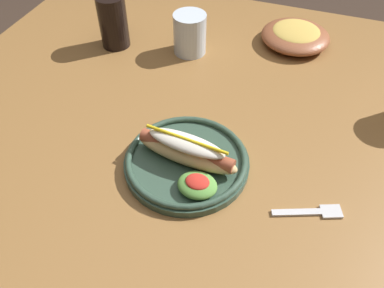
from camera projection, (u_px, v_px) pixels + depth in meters
name	position (u px, v px, depth m)	size (l,w,h in m)	color
ground_plane	(218.00, 280.00, 1.37)	(8.00, 8.00, 0.00)	#3D2D23
dining_table	(232.00, 151.00, 0.89)	(1.38, 1.10, 0.74)	olive
hot_dog_plate	(187.00, 159.00, 0.73)	(0.24, 0.24, 0.08)	#334C3D
fork	(313.00, 212.00, 0.68)	(0.12, 0.06, 0.00)	silver
soda_cup	(113.00, 22.00, 0.99)	(0.07, 0.07, 0.13)	black
water_cup	(190.00, 34.00, 0.98)	(0.08, 0.08, 0.10)	silver
side_bowl	(295.00, 35.00, 1.03)	(0.18, 0.18, 0.05)	brown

